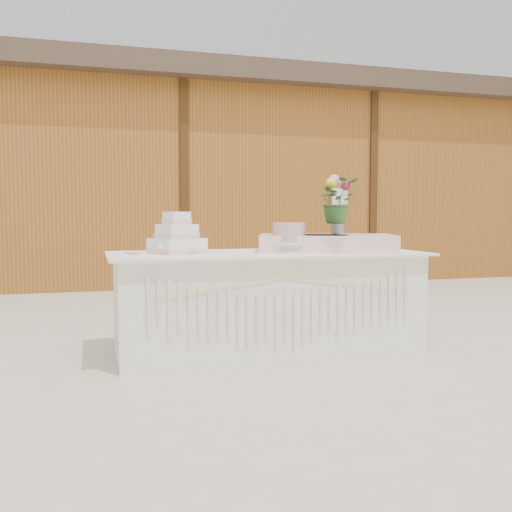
% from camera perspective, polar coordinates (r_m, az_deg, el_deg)
% --- Properties ---
extents(ground, '(80.00, 80.00, 0.00)m').
position_cam_1_polar(ground, '(4.51, 1.07, -9.42)').
color(ground, beige).
rests_on(ground, ground).
extents(barn, '(12.60, 4.60, 3.30)m').
position_cam_1_polar(barn, '(10.29, -9.00, 7.46)').
color(barn, '#995820').
rests_on(barn, ground).
extents(cake_table, '(2.40, 1.00, 0.77)m').
position_cam_1_polar(cake_table, '(4.43, 1.10, -4.56)').
color(cake_table, white).
rests_on(cake_table, ground).
extents(wedding_cake, '(0.45, 0.45, 0.31)m').
position_cam_1_polar(wedding_cake, '(4.30, -7.92, 1.68)').
color(wedding_cake, white).
rests_on(wedding_cake, cake_table).
extents(pink_cake_stand, '(0.32, 0.32, 0.23)m').
position_cam_1_polar(pink_cake_stand, '(4.35, 3.32, 2.02)').
color(pink_cake_stand, white).
rests_on(pink_cake_stand, cake_table).
extents(satin_runner, '(1.19, 0.91, 0.13)m').
position_cam_1_polar(satin_runner, '(4.56, 7.03, 1.32)').
color(satin_runner, beige).
rests_on(satin_runner, cake_table).
extents(flower_vase, '(0.10, 0.10, 0.13)m').
position_cam_1_polar(flower_vase, '(4.65, 8.12, 3.01)').
color(flower_vase, '#ACACB1').
rests_on(flower_vase, satin_runner).
extents(bouquet, '(0.35, 0.31, 0.36)m').
position_cam_1_polar(bouquet, '(4.65, 8.15, 6.08)').
color(bouquet, '#346026').
rests_on(bouquet, flower_vase).
extents(loose_flowers, '(0.20, 0.35, 0.02)m').
position_cam_1_polar(loose_flowers, '(4.32, -11.88, 0.36)').
color(loose_flowers, '#D18095').
rests_on(loose_flowers, cake_table).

